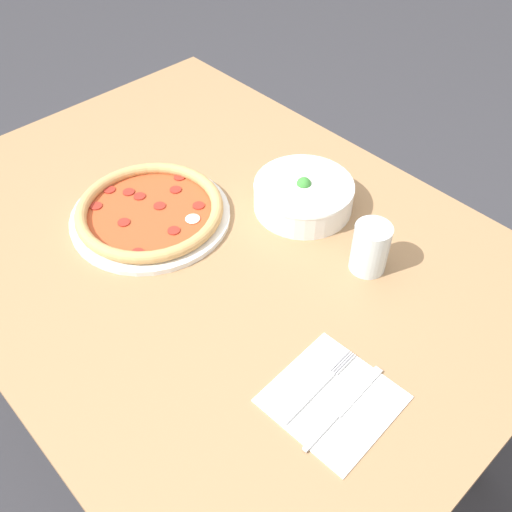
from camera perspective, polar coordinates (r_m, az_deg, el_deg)
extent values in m
plane|color=#333338|center=(1.79, -3.20, -15.72)|extent=(8.00, 8.00, 0.00)
cube|color=#99724C|center=(1.21, -4.59, 1.22)|extent=(1.32, 0.97, 0.03)
cylinder|color=olive|center=(2.00, -5.72, 7.90)|extent=(0.06, 0.06, 0.72)
cylinder|color=olive|center=(1.53, 24.02, -12.79)|extent=(0.06, 0.06, 0.72)
cylinder|color=white|center=(1.26, -10.48, 3.95)|extent=(0.34, 0.34, 0.01)
torus|color=tan|center=(1.24, -10.59, 4.60)|extent=(0.32, 0.32, 0.03)
cylinder|color=#B74723|center=(1.25, -10.53, 4.26)|extent=(0.28, 0.28, 0.01)
cylinder|color=maroon|center=(1.29, -11.58, 5.87)|extent=(0.03, 0.03, 0.00)
cylinder|color=maroon|center=(1.26, -9.62, 4.97)|extent=(0.03, 0.03, 0.00)
cylinder|color=maroon|center=(1.29, -8.05, 6.58)|extent=(0.03, 0.03, 0.00)
cylinder|color=maroon|center=(1.31, -12.62, 6.27)|extent=(0.03, 0.03, 0.00)
cylinder|color=maroon|center=(1.29, -15.70, 4.83)|extent=(0.03, 0.03, 0.00)
cylinder|color=maroon|center=(1.25, -5.76, 5.04)|extent=(0.03, 0.03, 0.00)
cylinder|color=maroon|center=(1.33, -7.66, 7.83)|extent=(0.03, 0.03, 0.00)
cylinder|color=maroon|center=(1.23, -13.08, 3.30)|extent=(0.03, 0.03, 0.00)
cylinder|color=maroon|center=(1.32, -14.45, 6.43)|extent=(0.03, 0.03, 0.00)
cylinder|color=maroon|center=(1.19, -8.22, 2.53)|extent=(0.03, 0.03, 0.00)
cylinder|color=maroon|center=(1.16, -11.76, 0.33)|extent=(0.03, 0.03, 0.00)
ellipsoid|color=silver|center=(1.21, -6.41, 3.70)|extent=(0.03, 0.03, 0.01)
cylinder|color=white|center=(1.25, 4.76, 6.03)|extent=(0.22, 0.22, 0.06)
torus|color=white|center=(1.23, 4.83, 6.99)|extent=(0.22, 0.22, 0.01)
ellipsoid|color=#998466|center=(1.19, 3.30, 4.46)|extent=(0.04, 0.04, 0.02)
ellipsoid|color=#998466|center=(1.18, 5.31, 4.54)|extent=(0.03, 0.04, 0.02)
ellipsoid|color=tan|center=(1.22, 1.71, 6.52)|extent=(0.04, 0.04, 0.02)
ellipsoid|color=tan|center=(1.26, 4.77, 7.59)|extent=(0.03, 0.03, 0.02)
ellipsoid|color=tan|center=(1.22, 7.19, 5.44)|extent=(0.04, 0.04, 0.02)
ellipsoid|color=tan|center=(1.28, 5.53, 8.18)|extent=(0.04, 0.04, 0.02)
ellipsoid|color=tan|center=(1.30, 4.14, 8.90)|extent=(0.04, 0.04, 0.02)
sphere|color=#388433|center=(1.23, 4.80, 7.16)|extent=(0.03, 0.03, 0.03)
ellipsoid|color=yellow|center=(1.18, 5.44, 4.78)|extent=(0.04, 0.02, 0.02)
cube|color=white|center=(0.96, 7.67, -13.97)|extent=(0.20, 0.20, 0.00)
cube|color=silver|center=(0.96, 5.39, -13.87)|extent=(0.02, 0.13, 0.00)
cube|color=silver|center=(1.00, 8.99, -10.72)|extent=(0.01, 0.05, 0.00)
cube|color=silver|center=(1.00, 8.80, -10.59)|extent=(0.01, 0.05, 0.00)
cube|color=silver|center=(1.00, 8.60, -10.45)|extent=(0.01, 0.05, 0.00)
cube|color=silver|center=(1.00, 8.40, -10.32)|extent=(0.01, 0.05, 0.00)
cube|color=silver|center=(0.93, 6.48, -17.14)|extent=(0.01, 0.08, 0.01)
cube|color=silver|center=(0.97, 10.21, -13.16)|extent=(0.02, 0.12, 0.00)
cylinder|color=silver|center=(1.12, 11.36, 0.81)|extent=(0.07, 0.07, 0.11)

